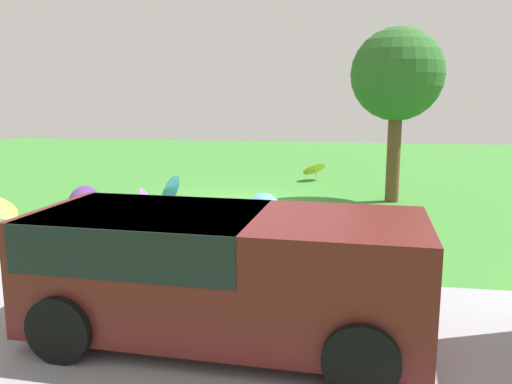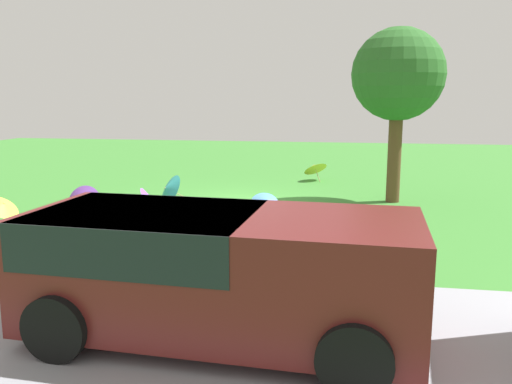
{
  "view_description": "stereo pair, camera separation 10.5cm",
  "coord_description": "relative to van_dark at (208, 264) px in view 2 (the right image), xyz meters",
  "views": [
    {
      "loc": [
        -2.71,
        14.02,
        2.87
      ],
      "look_at": [
        -0.72,
        1.65,
        0.6
      ],
      "focal_mm": 36.87,
      "sensor_mm": 36.0,
      "label": 1
    },
    {
      "loc": [
        -2.81,
        14.0,
        2.87
      ],
      "look_at": [
        -0.72,
        1.65,
        0.6
      ],
      "focal_mm": 36.87,
      "sensor_mm": 36.0,
      "label": 2
    }
  ],
  "objects": [
    {
      "name": "ground",
      "position": [
        1.24,
        -8.18,
        -0.91
      ],
      "size": [
        40.0,
        40.0,
        0.0
      ],
      "primitive_type": "plane",
      "color": "#387A2D"
    },
    {
      "name": "road_strip",
      "position": [
        1.24,
        -0.13,
        -0.91
      ],
      "size": [
        40.0,
        4.09,
        0.01
      ],
      "primitive_type": "cube",
      "color": "gray",
      "rests_on": "ground"
    },
    {
      "name": "van_dark",
      "position": [
        0.0,
        0.0,
        0.0
      ],
      "size": [
        4.7,
        2.34,
        1.53
      ],
      "color": "#591919",
      "rests_on": "ground"
    },
    {
      "name": "park_bench",
      "position": [
        -0.6,
        -3.74,
        -0.45
      ],
      "size": [
        1.66,
        0.76,
        0.9
      ],
      "color": "maroon",
      "rests_on": "ground"
    },
    {
      "name": "shade_tree",
      "position": [
        -2.92,
        -8.95,
        2.51
      ],
      "size": [
        2.48,
        2.48,
        4.71
      ],
      "color": "brown",
      "rests_on": "ground"
    },
    {
      "name": "parasol_teal_0",
      "position": [
        3.07,
        -7.43,
        -0.48
      ],
      "size": [
        1.02,
        1.06,
        0.87
      ],
      "color": "tan",
      "rests_on": "ground"
    },
    {
      "name": "parasol_purple_0",
      "position": [
        4.47,
        -5.44,
        -0.49
      ],
      "size": [
        0.84,
        0.82,
        0.85
      ],
      "color": "tan",
      "rests_on": "ground"
    },
    {
      "name": "parasol_teal_1",
      "position": [
        3.34,
        -4.0,
        -0.58
      ],
      "size": [
        0.92,
        0.9,
        0.6
      ],
      "color": "tan",
      "rests_on": "ground"
    },
    {
      "name": "parasol_purple_1",
      "position": [
        4.28,
        -4.19,
        -0.6
      ],
      "size": [
        0.62,
        0.61,
        0.62
      ],
      "color": "tan",
      "rests_on": "ground"
    },
    {
      "name": "parasol_yellow_0",
      "position": [
        -0.56,
        -12.35,
        -0.44
      ],
      "size": [
        1.11,
        1.1,
        0.77
      ],
      "color": "tan",
      "rests_on": "ground"
    },
    {
      "name": "parasol_purple_2",
      "position": [
        3.17,
        -6.39,
        -0.56
      ],
      "size": [
        0.73,
        0.81,
        0.7
      ],
      "color": "tan",
      "rests_on": "ground"
    },
    {
      "name": "parasol_blue_0",
      "position": [
        0.32,
        -6.64,
        -0.59
      ],
      "size": [
        0.82,
        0.75,
        0.6
      ],
      "color": "tan",
      "rests_on": "ground"
    },
    {
      "name": "parasol_yellow_1",
      "position": [
        6.04,
        -4.71,
        -0.46
      ],
      "size": [
        0.79,
        0.86,
        0.74
      ],
      "color": "tan",
      "rests_on": "ground"
    }
  ]
}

